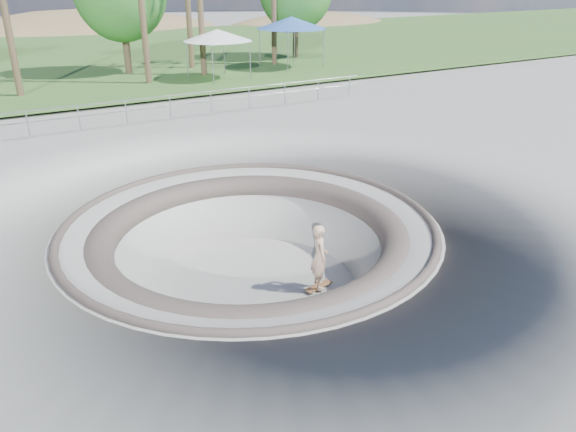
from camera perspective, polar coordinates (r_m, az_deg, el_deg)
The scene contains 9 objects.
ground at distance 15.32m, azimuth -3.96°, elevation -0.89°, with size 180.00×180.00×0.00m, color gray.
skate_bowl at distance 16.17m, azimuth -3.78°, elevation -6.79°, with size 14.00×14.00×4.10m.
grass_strip at distance 47.34m, azimuth -23.29°, elevation 14.43°, with size 180.00×36.00×0.12m.
distant_hills at distance 71.67m, azimuth -22.14°, elevation 11.26°, with size 103.20×45.00×28.60m.
safety_railing at distance 25.92m, azimuth -16.12°, elevation 10.16°, with size 25.00×0.06×1.03m.
skateboard at distance 15.98m, azimuth 3.13°, elevation -7.15°, with size 0.93×0.44×0.09m.
skater at distance 15.51m, azimuth 3.21°, elevation -4.09°, with size 0.69×0.45×1.89m, color tan.
canopy_white at distance 35.14m, azimuth -7.18°, elevation 17.75°, with size 5.62×5.62×2.89m.
canopy_blue at distance 39.21m, azimuth 0.34°, elevation 19.03°, with size 6.42×6.42×3.28m.
Camera 1 is at (-6.06, -12.55, 6.37)m, focal length 35.00 mm.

